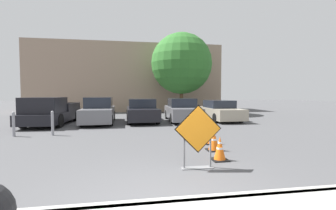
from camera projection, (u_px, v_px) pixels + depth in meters
name	position (u px, v px, depth m)	size (l,w,h in m)	color
ground_plane	(141.00, 124.00, 13.35)	(96.00, 96.00, 0.00)	#4C4C4F
curb_lip	(168.00, 204.00, 3.49)	(27.33, 0.20, 0.14)	#999993
road_closed_sign	(198.00, 134.00, 5.32)	(1.15, 0.20, 1.54)	black
traffic_cone_nearest	(220.00, 149.00, 6.04)	(0.42, 0.42, 0.65)	black
traffic_cone_second	(214.00, 140.00, 7.08)	(0.44, 0.44, 0.70)	black
traffic_cone_third	(210.00, 134.00, 8.03)	(0.40, 0.40, 0.70)	black
pickup_truck	(50.00, 112.00, 12.95)	(2.20, 5.19, 1.60)	black
parked_car_nearest	(99.00, 111.00, 13.82)	(1.93, 4.57, 1.59)	slate
parked_car_second	(142.00, 111.00, 14.40)	(2.00, 4.21, 1.47)	black
parked_car_third	(182.00, 111.00, 14.87)	(2.05, 4.65, 1.49)	slate
parked_car_fourth	(219.00, 111.00, 15.34)	(1.93, 4.47, 1.36)	#A39984
bollard_nearest	(53.00, 122.00, 9.66)	(0.12, 0.12, 1.06)	gray
bollard_second	(14.00, 123.00, 9.41)	(0.12, 0.12, 1.05)	gray
building_facade_backdrop	(128.00, 79.00, 24.34)	(19.24, 5.00, 6.89)	gray
street_tree_behind_lot	(181.00, 64.00, 19.96)	(5.40, 5.40, 7.19)	#513823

